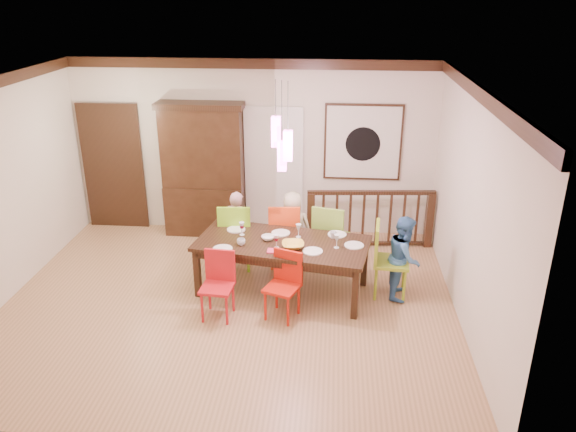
# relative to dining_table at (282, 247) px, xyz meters

# --- Properties ---
(floor) EXTENTS (6.00, 6.00, 0.00)m
(floor) POSITION_rel_dining_table_xyz_m (-0.68, -0.41, -0.67)
(floor) COLOR #A0774D
(floor) RESTS_ON ground
(ceiling) EXTENTS (6.00, 6.00, 0.00)m
(ceiling) POSITION_rel_dining_table_xyz_m (-0.68, -0.41, 2.23)
(ceiling) COLOR white
(ceiling) RESTS_ON wall_back
(wall_back) EXTENTS (6.00, 0.00, 6.00)m
(wall_back) POSITION_rel_dining_table_xyz_m (-0.68, 2.09, 0.78)
(wall_back) COLOR beige
(wall_back) RESTS_ON floor
(wall_right) EXTENTS (0.00, 5.00, 5.00)m
(wall_right) POSITION_rel_dining_table_xyz_m (2.32, -0.41, 0.78)
(wall_right) COLOR beige
(wall_right) RESTS_ON floor
(crown_molding) EXTENTS (6.00, 5.00, 0.16)m
(crown_molding) POSITION_rel_dining_table_xyz_m (-0.68, -0.41, 2.15)
(crown_molding) COLOR black
(crown_molding) RESTS_ON wall_back
(panel_door) EXTENTS (1.04, 0.07, 2.24)m
(panel_door) POSITION_rel_dining_table_xyz_m (-3.08, 2.04, 0.38)
(panel_door) COLOR black
(panel_door) RESTS_ON wall_back
(white_doorway) EXTENTS (0.97, 0.05, 2.22)m
(white_doorway) POSITION_rel_dining_table_xyz_m (-0.33, 2.06, 0.38)
(white_doorway) COLOR silver
(white_doorway) RESTS_ON wall_back
(painting) EXTENTS (1.25, 0.06, 1.25)m
(painting) POSITION_rel_dining_table_xyz_m (1.12, 2.06, 0.93)
(painting) COLOR black
(painting) RESTS_ON wall_back
(pendant_cluster) EXTENTS (0.27, 0.21, 1.14)m
(pendant_cluster) POSITION_rel_dining_table_xyz_m (0.00, -0.00, 1.43)
(pendant_cluster) COLOR #FF4CC4
(pendant_cluster) RESTS_ON ceiling
(dining_table) EXTENTS (2.45, 1.43, 0.75)m
(dining_table) POSITION_rel_dining_table_xyz_m (0.00, 0.00, 0.00)
(dining_table) COLOR black
(dining_table) RESTS_ON floor
(chair_far_left) EXTENTS (0.50, 0.50, 1.04)m
(chair_far_left) POSITION_rel_dining_table_xyz_m (-0.76, 0.67, -0.08)
(chair_far_left) COLOR #83CB23
(chair_far_left) RESTS_ON floor
(chair_far_mid) EXTENTS (0.49, 0.49, 1.01)m
(chair_far_mid) POSITION_rel_dining_table_xyz_m (-0.05, 0.80, -0.09)
(chair_far_mid) COLOR #F14717
(chair_far_mid) RESTS_ON floor
(chair_far_right) EXTENTS (0.57, 0.57, 1.04)m
(chair_far_right) POSITION_rel_dining_table_xyz_m (0.65, 0.73, -0.08)
(chair_far_right) COLOR #77A535
(chair_far_right) RESTS_ON floor
(chair_near_left) EXTENTS (0.43, 0.43, 0.87)m
(chair_near_left) POSITION_rel_dining_table_xyz_m (-0.76, -0.74, -0.17)
(chair_near_left) COLOR red
(chair_near_left) RESTS_ON floor
(chair_near_mid) EXTENTS (0.51, 0.51, 0.87)m
(chair_near_mid) POSITION_rel_dining_table_xyz_m (0.06, -0.68, -0.17)
(chair_near_mid) COLOR red
(chair_near_mid) RESTS_ON floor
(chair_end_right) EXTENTS (0.51, 0.51, 1.03)m
(chair_end_right) POSITION_rel_dining_table_xyz_m (1.48, 0.01, -0.08)
(chair_end_right) COLOR #92B124
(chair_end_right) RESTS_ON floor
(china_hutch) EXTENTS (1.41, 0.46, 2.24)m
(china_hutch) POSITION_rel_dining_table_xyz_m (-1.49, 1.89, 0.45)
(china_hutch) COLOR black
(china_hutch) RESTS_ON floor
(balustrade) EXTENTS (2.04, 0.25, 0.96)m
(balustrade) POSITION_rel_dining_table_xyz_m (1.27, 1.54, -0.17)
(balustrade) COLOR black
(balustrade) RESTS_ON floor
(person_far_left) EXTENTS (0.47, 0.37, 1.15)m
(person_far_left) POSITION_rel_dining_table_xyz_m (-0.76, 0.80, -0.10)
(person_far_left) COLOR beige
(person_far_left) RESTS_ON floor
(person_far_mid) EXTENTS (0.61, 0.44, 1.16)m
(person_far_mid) POSITION_rel_dining_table_xyz_m (0.08, 0.80, -0.09)
(person_far_mid) COLOR #BCB58E
(person_far_mid) RESTS_ON floor
(person_end_right) EXTENTS (0.53, 0.63, 1.16)m
(person_end_right) POSITION_rel_dining_table_xyz_m (1.64, 0.01, -0.09)
(person_end_right) COLOR #3F74B1
(person_end_right) RESTS_ON floor
(serving_bowl) EXTENTS (0.33, 0.33, 0.07)m
(serving_bowl) POSITION_rel_dining_table_xyz_m (0.16, -0.18, 0.11)
(serving_bowl) COLOR yellow
(serving_bowl) RESTS_ON dining_table
(small_bowl) EXTENTS (0.22, 0.22, 0.06)m
(small_bowl) POSITION_rel_dining_table_xyz_m (-0.20, 0.04, 0.10)
(small_bowl) COLOR white
(small_bowl) RESTS_ON dining_table
(cup_left) EXTENTS (0.15, 0.15, 0.09)m
(cup_left) POSITION_rel_dining_table_xyz_m (-0.54, -0.15, 0.12)
(cup_left) COLOR silver
(cup_left) RESTS_ON dining_table
(cup_right) EXTENTS (0.13, 0.13, 0.10)m
(cup_right) POSITION_rel_dining_table_xyz_m (0.68, 0.18, 0.12)
(cup_right) COLOR silver
(cup_right) RESTS_ON dining_table
(plate_far_left) EXTENTS (0.26, 0.26, 0.01)m
(plate_far_left) POSITION_rel_dining_table_xyz_m (-0.69, 0.33, 0.08)
(plate_far_left) COLOR white
(plate_far_left) RESTS_ON dining_table
(plate_far_mid) EXTENTS (0.26, 0.26, 0.01)m
(plate_far_mid) POSITION_rel_dining_table_xyz_m (-0.05, 0.26, 0.08)
(plate_far_mid) COLOR white
(plate_far_mid) RESTS_ON dining_table
(plate_far_right) EXTENTS (0.26, 0.26, 0.01)m
(plate_far_right) POSITION_rel_dining_table_xyz_m (0.74, 0.28, 0.08)
(plate_far_right) COLOR white
(plate_far_right) RESTS_ON dining_table
(plate_near_left) EXTENTS (0.26, 0.26, 0.01)m
(plate_near_left) POSITION_rel_dining_table_xyz_m (-0.76, -0.30, 0.08)
(plate_near_left) COLOR white
(plate_near_left) RESTS_ON dining_table
(plate_near_mid) EXTENTS (0.26, 0.26, 0.01)m
(plate_near_mid) POSITION_rel_dining_table_xyz_m (0.42, -0.28, 0.08)
(plate_near_mid) COLOR white
(plate_near_mid) RESTS_ON dining_table
(plate_end_right) EXTENTS (0.26, 0.26, 0.01)m
(plate_end_right) POSITION_rel_dining_table_xyz_m (0.96, -0.05, 0.08)
(plate_end_right) COLOR white
(plate_end_right) RESTS_ON dining_table
(wine_glass_a) EXTENTS (0.08, 0.08, 0.19)m
(wine_glass_a) POSITION_rel_dining_table_xyz_m (-0.58, 0.17, 0.17)
(wine_glass_a) COLOR #590C19
(wine_glass_a) RESTS_ON dining_table
(wine_glass_b) EXTENTS (0.08, 0.08, 0.19)m
(wine_glass_b) POSITION_rel_dining_table_xyz_m (0.21, 0.17, 0.17)
(wine_glass_b) COLOR silver
(wine_glass_b) RESTS_ON dining_table
(wine_glass_c) EXTENTS (0.08, 0.08, 0.19)m
(wine_glass_c) POSITION_rel_dining_table_xyz_m (-0.06, -0.20, 0.17)
(wine_glass_c) COLOR #590C19
(wine_glass_c) RESTS_ON dining_table
(wine_glass_d) EXTENTS (0.08, 0.08, 0.19)m
(wine_glass_d) POSITION_rel_dining_table_xyz_m (0.73, -0.13, 0.17)
(wine_glass_d) COLOR silver
(wine_glass_d) RESTS_ON dining_table
(napkin) EXTENTS (0.18, 0.14, 0.01)m
(napkin) POSITION_rel_dining_table_xyz_m (-0.08, -0.31, 0.08)
(napkin) COLOR #D83359
(napkin) RESTS_ON dining_table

